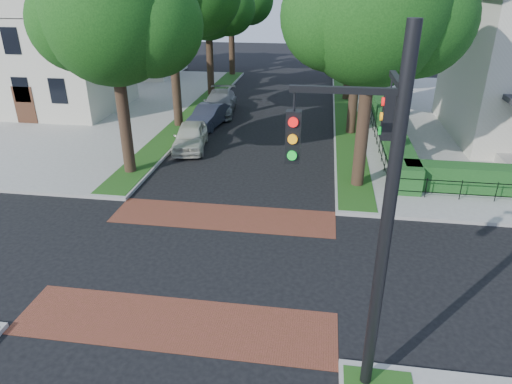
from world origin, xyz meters
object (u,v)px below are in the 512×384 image
parked_car_front (190,136)px  parked_car_middle (208,116)px  parked_car_rear (220,103)px  traffic_signal (377,203)px

parked_car_front → parked_car_middle: (-0.03, 4.35, -0.02)m
parked_car_front → parked_car_rear: size_ratio=0.80×
traffic_signal → parked_car_rear: traffic_signal is taller
parked_car_middle → parked_car_rear: 3.37m
parked_car_middle → parked_car_rear: (-0.00, 3.37, 0.06)m
traffic_signal → parked_car_middle: traffic_signal is taller
parked_car_rear → parked_car_front: bearing=-95.9°
parked_car_front → parked_car_middle: bearing=81.5°
traffic_signal → parked_car_rear: 25.01m
traffic_signal → parked_car_middle: (-8.49, 19.82, -4.00)m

